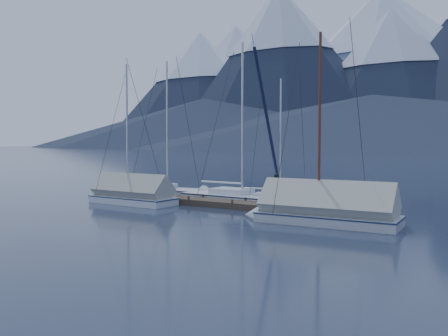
{
  "coord_description": "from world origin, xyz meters",
  "views": [
    {
      "loc": [
        14.72,
        -20.38,
        3.6
      ],
      "look_at": [
        0.0,
        2.0,
        2.2
      ],
      "focal_mm": 38.0,
      "sensor_mm": 36.0,
      "label": 1
    }
  ],
  "objects": [
    {
      "name": "ground",
      "position": [
        0.0,
        0.0,
        0.0
      ],
      "size": [
        1000.0,
        1000.0,
        0.0
      ],
      "primitive_type": "plane",
      "color": "#172033",
      "rests_on": "ground"
    },
    {
      "name": "dock",
      "position": [
        0.0,
        2.0,
        0.11
      ],
      "size": [
        18.0,
        1.5,
        0.54
      ],
      "color": "#382D23",
      "rests_on": "ground"
    },
    {
      "name": "mooring_posts",
      "position": [
        -0.5,
        2.0,
        0.35
      ],
      "size": [
        15.12,
        1.52,
        0.35
      ],
      "color": "#382D23",
      "rests_on": "ground"
    },
    {
      "name": "sailboat_open_left",
      "position": [
        -5.8,
        4.64,
        0.18
      ],
      "size": [
        7.87,
        3.61,
        10.06
      ],
      "color": "silver",
      "rests_on": "ground"
    },
    {
      "name": "sailboat_open_mid",
      "position": [
        0.62,
        3.87,
        0.18
      ],
      "size": [
        8.01,
        3.42,
        10.5
      ],
      "color": "silver",
      "rests_on": "ground"
    },
    {
      "name": "sailboat_open_right",
      "position": [
        2.69,
        4.66,
        0.14
      ],
      "size": [
        6.35,
        3.23,
        8.09
      ],
      "color": "silver",
      "rests_on": "ground"
    },
    {
      "name": "sailboat_covered_near",
      "position": [
        6.49,
        -0.35,
        0.47
      ],
      "size": [
        7.41,
        3.14,
        9.47
      ],
      "color": "silver",
      "rests_on": "ground"
    },
    {
      "name": "sailboat_covered_far",
      "position": [
        -5.77,
        0.06,
        0.44
      ],
      "size": [
        6.5,
        2.76,
        9.09
      ],
      "color": "white",
      "rests_on": "ground"
    },
    {
      "name": "person",
      "position": [
        3.22,
        2.28,
        1.16
      ],
      "size": [
        0.54,
        0.68,
        1.63
      ],
      "primitive_type": "imported",
      "rotation": [
        0.0,
        0.0,
        1.28
      ],
      "color": "black",
      "rests_on": "dock"
    }
  ]
}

